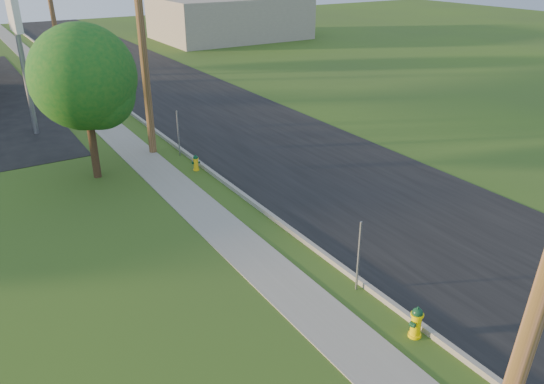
# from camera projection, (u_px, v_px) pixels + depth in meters

# --- Properties ---
(road) EXTENTS (8.00, 120.00, 0.02)m
(road) POSITION_uv_depth(u_px,v_px,m) (343.00, 181.00, 20.47)
(road) COLOR black
(road) RESTS_ON ground
(curb) EXTENTS (0.15, 120.00, 0.15)m
(curb) POSITION_uv_depth(u_px,v_px,m) (254.00, 203.00, 18.52)
(curb) COLOR gray
(curb) RESTS_ON ground
(sidewalk) EXTENTS (1.50, 120.00, 0.03)m
(sidewalk) POSITION_uv_depth(u_px,v_px,m) (209.00, 217.00, 17.70)
(sidewalk) COLOR gray
(sidewalk) RESTS_ON ground
(utility_pole_mid) EXTENTS (1.40, 0.32, 9.80)m
(utility_pole_mid) POSITION_uv_depth(u_px,v_px,m) (142.00, 37.00, 21.38)
(utility_pole_mid) COLOR brown
(utility_pole_mid) RESTS_ON ground
(utility_pole_far) EXTENTS (1.40, 0.32, 9.50)m
(utility_pole_far) POSITION_uv_depth(u_px,v_px,m) (51.00, 5.00, 35.35)
(utility_pole_far) COLOR brown
(utility_pole_far) RESTS_ON ground
(sign_post_near) EXTENTS (0.05, 0.04, 2.00)m
(sign_post_near) POSITION_uv_depth(u_px,v_px,m) (359.00, 256.00, 13.53)
(sign_post_near) COLOR gray
(sign_post_near) RESTS_ON ground
(sign_post_mid) EXTENTS (0.05, 0.04, 2.00)m
(sign_post_mid) POSITION_uv_depth(u_px,v_px,m) (178.00, 133.00, 22.65)
(sign_post_mid) COLOR gray
(sign_post_mid) RESTS_ON ground
(sign_post_far) EXTENTS (0.05, 0.04, 2.00)m
(sign_post_far) POSITION_uv_depth(u_px,v_px,m) (100.00, 80.00, 32.08)
(sign_post_far) COLOR gray
(sign_post_far) RESTS_ON ground
(price_pylon) EXTENTS (0.34, 2.04, 6.85)m
(price_pylon) POSITION_uv_depth(u_px,v_px,m) (14.00, 17.00, 23.55)
(price_pylon) COLOR gray
(price_pylon) RESTS_ON ground
(distant_building) EXTENTS (14.00, 10.00, 4.00)m
(distant_building) POSITION_uv_depth(u_px,v_px,m) (230.00, 18.00, 53.17)
(distant_building) COLOR gray
(distant_building) RESTS_ON ground
(tree_verge) EXTENTS (3.87, 3.87, 5.87)m
(tree_verge) POSITION_uv_depth(u_px,v_px,m) (87.00, 81.00, 19.31)
(tree_verge) COLOR #372314
(tree_verge) RESTS_ON ground
(hydrant_near) EXTENTS (0.42, 0.38, 0.82)m
(hydrant_near) POSITION_uv_depth(u_px,v_px,m) (416.00, 322.00, 12.08)
(hydrant_near) COLOR #FDDB00
(hydrant_near) RESTS_ON ground
(hydrant_mid) EXTENTS (0.34, 0.31, 0.66)m
(hydrant_mid) POSITION_uv_depth(u_px,v_px,m) (196.00, 163.00, 21.37)
(hydrant_mid) COLOR yellow
(hydrant_mid) RESTS_ON ground
(hydrant_far) EXTENTS (0.34, 0.31, 0.67)m
(hydrant_far) POSITION_uv_depth(u_px,v_px,m) (103.00, 97.00, 31.04)
(hydrant_far) COLOR yellow
(hydrant_far) RESTS_ON ground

